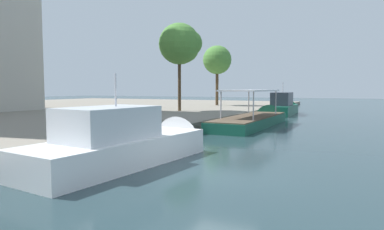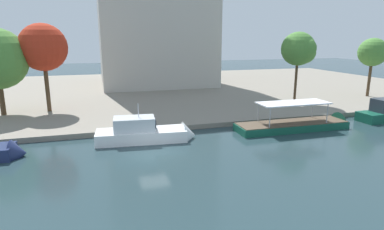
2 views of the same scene
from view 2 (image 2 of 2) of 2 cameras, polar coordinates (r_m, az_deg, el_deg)
ground_plane at (r=28.40m, az=-6.72°, el=-7.00°), size 220.00×220.00×0.00m
dock_promenade at (r=61.35m, az=-12.22°, el=4.15°), size 120.00×55.00×0.55m
motor_yacht_2 at (r=32.12m, az=-7.83°, el=-3.41°), size 9.87×3.73×4.83m
tour_boat_3 at (r=38.01m, az=18.51°, el=-1.92°), size 13.84×3.25×4.37m
tree_0 at (r=45.35m, az=-24.84°, el=10.67°), size 5.91×5.91×11.11m
tree_2 at (r=49.35m, az=18.54°, el=10.85°), size 4.86×4.95×10.17m
tree_5 at (r=59.80m, az=29.16°, el=9.63°), size 4.44×4.44×9.29m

